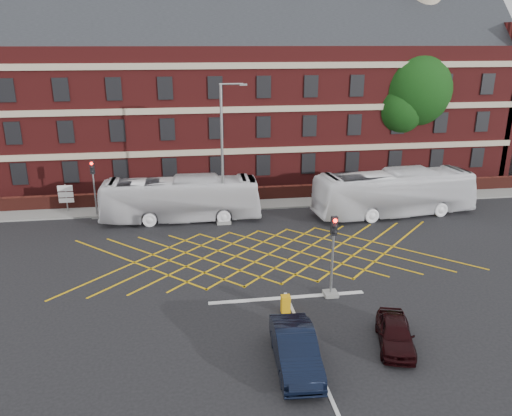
{
  "coord_description": "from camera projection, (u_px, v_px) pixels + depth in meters",
  "views": [
    {
      "loc": [
        -4.95,
        -25.54,
        12.32
      ],
      "look_at": [
        -0.84,
        1.5,
        3.19
      ],
      "focal_mm": 35.0,
      "sensor_mm": 36.0,
      "label": 1
    }
  ],
  "objects": [
    {
      "name": "bus_left",
      "position": [
        181.0,
        199.0,
        35.88
      ],
      "size": [
        11.47,
        3.04,
        3.17
      ],
      "primitive_type": "imported",
      "rotation": [
        0.0,
        0.0,
        1.54
      ],
      "color": "silver",
      "rests_on": "ground"
    },
    {
      "name": "car_navy",
      "position": [
        296.0,
        350.0,
        19.73
      ],
      "size": [
        1.83,
        4.63,
        1.5
      ],
      "primitive_type": "imported",
      "rotation": [
        0.0,
        0.0,
        -0.05
      ],
      "color": "black",
      "rests_on": "ground"
    },
    {
      "name": "direction_signs",
      "position": [
        66.0,
        195.0,
        37.53
      ],
      "size": [
        1.1,
        0.16,
        2.2
      ],
      "color": "gray",
      "rests_on": "ground"
    },
    {
      "name": "victorian_building",
      "position": [
        235.0,
        92.0,
        46.74
      ],
      "size": [
        51.0,
        12.17,
        20.4
      ],
      "color": "#5A1717",
      "rests_on": "ground"
    },
    {
      "name": "car_maroon",
      "position": [
        395.0,
        333.0,
        21.1
      ],
      "size": [
        2.36,
        3.81,
        1.21
      ],
      "primitive_type": "imported",
      "rotation": [
        0.0,
        0.0,
        -0.28
      ],
      "color": "black",
      "rests_on": "ground"
    },
    {
      "name": "street_lamp",
      "position": [
        224.0,
        176.0,
        34.68
      ],
      "size": [
        2.25,
        1.0,
        9.75
      ],
      "color": "slate",
      "rests_on": "ground"
    },
    {
      "name": "box_junction_hatching",
      "position": [
        268.0,
        254.0,
        30.43
      ],
      "size": [
        8.22,
        8.22,
        0.02
      ],
      "primitive_type": "cube",
      "rotation": [
        0.0,
        0.0,
        0.79
      ],
      "color": "#CC990C",
      "rests_on": "ground"
    },
    {
      "name": "boundary_wall",
      "position": [
        245.0,
        194.0,
        40.57
      ],
      "size": [
        56.0,
        0.5,
        1.1
      ],
      "primitive_type": "cube",
      "color": "#4C1914",
      "rests_on": "ground"
    },
    {
      "name": "traffic_light_far",
      "position": [
        95.0,
        195.0,
        36.25
      ],
      "size": [
        0.7,
        0.7,
        4.27
      ],
      "color": "slate",
      "rests_on": "ground"
    },
    {
      "name": "ground",
      "position": [
        274.0,
        268.0,
        28.56
      ],
      "size": [
        120.0,
        120.0,
        0.0
      ],
      "primitive_type": "plane",
      "color": "black",
      "rests_on": "ground"
    },
    {
      "name": "stop_line",
      "position": [
        287.0,
        298.0,
        25.27
      ],
      "size": [
        8.0,
        0.3,
        0.02
      ],
      "primitive_type": "cube",
      "color": "silver",
      "rests_on": "ground"
    },
    {
      "name": "traffic_light_near",
      "position": [
        332.0,
        264.0,
        24.93
      ],
      "size": [
        0.7,
        0.7,
        4.27
      ],
      "color": "slate",
      "rests_on": "ground"
    },
    {
      "name": "bus_right",
      "position": [
        394.0,
        193.0,
        36.95
      ],
      "size": [
        12.37,
        3.92,
        3.39
      ],
      "primitive_type": "imported",
      "rotation": [
        0.0,
        0.0,
        1.66
      ],
      "color": "white",
      "rests_on": "ground"
    },
    {
      "name": "centre_line",
      "position": [
        323.0,
        379.0,
        19.17
      ],
      "size": [
        0.15,
        14.0,
        0.02
      ],
      "primitive_type": "cube",
      "color": "silver",
      "rests_on": "ground"
    },
    {
      "name": "utility_cabinet",
      "position": [
        286.0,
        304.0,
        23.76
      ],
      "size": [
        0.43,
        0.36,
        0.89
      ],
      "primitive_type": "cube",
      "color": "orange",
      "rests_on": "ground"
    },
    {
      "name": "far_pavement",
      "position": [
        247.0,
        204.0,
        39.79
      ],
      "size": [
        60.0,
        3.0,
        0.12
      ],
      "primitive_type": "cube",
      "color": "slate",
      "rests_on": "ground"
    },
    {
      "name": "deciduous_tree",
      "position": [
        411.0,
        95.0,
        45.04
      ],
      "size": [
        7.36,
        6.98,
        11.75
      ],
      "color": "black",
      "rests_on": "ground"
    }
  ]
}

